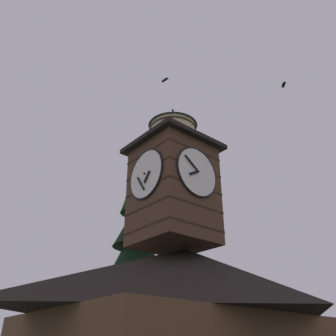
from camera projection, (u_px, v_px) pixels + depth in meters
building_main at (187, 319)px, 17.22m from camera, size 14.06×10.27×6.80m
clock_tower at (173, 180)px, 19.91m from camera, size 4.30×4.30×8.29m
pine_tree_behind at (136, 273)px, 22.91m from camera, size 5.44×5.44×16.59m
moon at (73, 282)px, 57.87m from camera, size 1.81×1.81×1.81m
flying_bird_high at (165, 80)px, 23.44m from camera, size 0.23×0.53×0.12m
flying_bird_low at (284, 84)px, 21.51m from camera, size 0.45×0.46×0.13m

